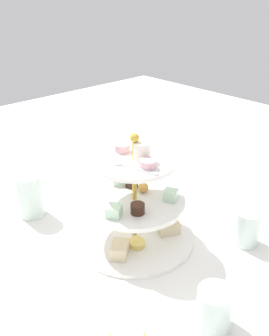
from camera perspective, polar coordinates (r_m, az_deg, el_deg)
ground_plane at (r=0.89m, az=-0.00°, el=-10.65°), size 2.40×2.40×0.00m
tiered_serving_stand at (r=0.85m, az=0.04°, el=-6.25°), size 0.28×0.28×0.26m
water_glass_tall_right at (r=0.98m, az=-15.67°, el=-4.06°), size 0.07×0.07×0.11m
water_glass_short_left at (r=0.70m, az=12.12°, el=-20.27°), size 0.06×0.06×0.08m
butter_knife_left at (r=1.17m, az=3.15°, el=-0.82°), size 0.16×0.10×0.00m
water_glass_mid_back at (r=0.89m, az=16.77°, el=-8.70°), size 0.06×0.06×0.08m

